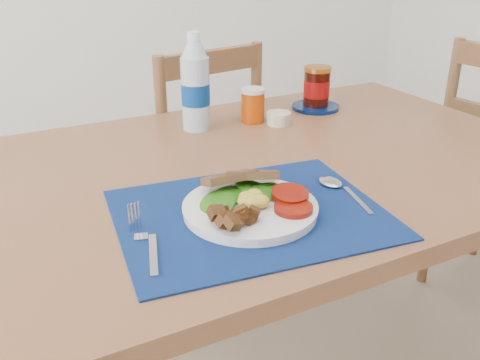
% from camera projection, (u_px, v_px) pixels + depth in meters
% --- Properties ---
extents(table, '(1.40, 0.90, 0.75)m').
position_uv_depth(table, '(263.00, 194.00, 1.25)').
color(table, brown).
rests_on(table, ground).
extents(chair_far, '(0.47, 0.45, 1.11)m').
position_uv_depth(chair_far, '(195.00, 147.00, 1.81)').
color(chair_far, brown).
rests_on(chair_far, ground).
extents(placemat, '(0.52, 0.43, 0.00)m').
position_uv_depth(placemat, '(250.00, 214.00, 0.98)').
color(placemat, black).
rests_on(placemat, table).
extents(breakfast_plate, '(0.24, 0.24, 0.06)m').
position_uv_depth(breakfast_plate, '(249.00, 206.00, 0.97)').
color(breakfast_plate, silver).
rests_on(breakfast_plate, placemat).
extents(fork, '(0.05, 0.17, 0.00)m').
position_uv_depth(fork, '(145.00, 243.00, 0.88)').
color(fork, '#B2B5BA').
rests_on(fork, placemat).
extents(spoon, '(0.04, 0.18, 0.01)m').
position_uv_depth(spoon, '(339.00, 188.00, 1.07)').
color(spoon, '#B2B5BA').
rests_on(spoon, placemat).
extents(water_bottle, '(0.07, 0.07, 0.25)m').
position_uv_depth(water_bottle, '(195.00, 87.00, 1.37)').
color(water_bottle, '#ADBFCC').
rests_on(water_bottle, table).
extents(juice_glass, '(0.06, 0.06, 0.09)m').
position_uv_depth(juice_glass, '(253.00, 106.00, 1.45)').
color(juice_glass, '#B63A04').
rests_on(juice_glass, table).
extents(ramekin, '(0.07, 0.07, 0.03)m').
position_uv_depth(ramekin, '(279.00, 118.00, 1.45)').
color(ramekin, beige).
rests_on(ramekin, table).
extents(jam_on_saucer, '(0.14, 0.14, 0.13)m').
position_uv_depth(jam_on_saucer, '(316.00, 90.00, 1.56)').
color(jam_on_saucer, '#041748').
rests_on(jam_on_saucer, table).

